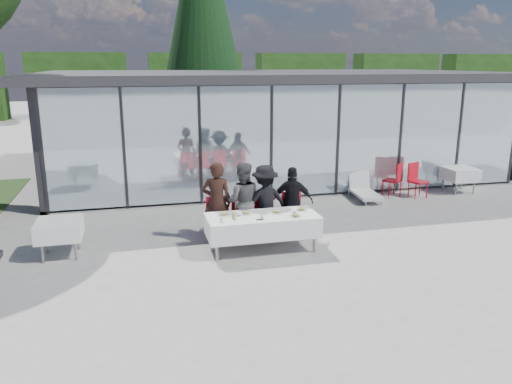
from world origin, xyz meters
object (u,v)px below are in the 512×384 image
diner_d (293,201)px  juice_bottle (234,216)px  dining_table (262,225)px  diner_chair_b (243,215)px  plate_a (224,214)px  plate_d (302,209)px  diner_chair_c (265,214)px  spare_table_left (59,230)px  plate_c (277,212)px  spare_chair_b (395,178)px  spare_chair_a (416,178)px  diner_b (242,201)px  diner_chair_a (217,217)px  diner_a (217,202)px  plate_extra (296,216)px  plate_b (246,213)px  lounger (363,190)px  conifer_tree (202,7)px  spare_table_right (460,174)px  diner_chair_d (292,212)px  diner_c (265,202)px  folded_eyeglasses (260,220)px

diner_d → juice_bottle: (-1.50, -0.89, 0.05)m
dining_table → diner_chair_b: diner_chair_b is taller
plate_a → plate_d: bearing=-1.9°
diner_chair_c → spare_table_left: (-4.22, -0.09, 0.02)m
plate_c → spare_chair_b: bearing=35.3°
plate_d → spare_chair_a: size_ratio=0.25×
diner_b → diner_chair_a: bearing=14.2°
diner_a → plate_a: bearing=107.2°
spare_chair_b → plate_extra: bearing=-140.0°
diner_b → dining_table: bearing=121.4°
diner_chair_a → spare_table_left: bearing=-178.3°
diner_chair_c → plate_b: bearing=-132.8°
spare_table_left → plate_a: bearing=-8.4°
plate_b → plate_d: size_ratio=1.00×
juice_bottle → lounger: juice_bottle is taller
dining_table → diner_chair_b: 0.79m
plate_a → conifer_tree: (1.43, 12.45, 5.21)m
plate_b → spare_table_right: bearing=23.0°
dining_table → diner_chair_a: 1.10m
diner_chair_a → diner_chair_d: size_ratio=1.00×
spare_chair_a → diner_b: bearing=-157.7°
diner_chair_b → conifer_tree: bearing=85.6°
diner_chair_a → diner_chair_c: 1.06m
spare_table_left → diner_chair_d: bearing=1.1°
diner_chair_d → conifer_tree: size_ratio=0.09×
diner_c → plate_b: bearing=41.0°
diner_chair_b → dining_table: bearing=-71.6°
diner_chair_a → plate_extra: 1.76m
diner_b → folded_eyeglasses: size_ratio=12.20×
plate_c → plate_extra: (0.29, -0.34, 0.00)m
folded_eyeglasses → spare_chair_b: size_ratio=0.14×
diner_d → juice_bottle: bearing=49.9°
diner_chair_b → spare_table_right: bearing=18.9°
spare_table_left → spare_chair_b: spare_chair_b is taller
diner_chair_c → juice_bottle: 1.27m
plate_a → conifer_tree: bearing=83.5°
dining_table → folded_eyeglasses: bearing=-114.5°
spare_chair_b → lounger: size_ratio=0.70×
dining_table → spare_chair_b: spare_chair_b is taller
diner_chair_a → plate_c: 1.34m
diner_c → folded_eyeglasses: bearing=63.3°
lounger → plate_b: bearing=-143.3°
diner_c → diner_chair_c: diner_c is taller
diner_chair_b → plate_extra: (0.86, -1.02, 0.24)m
spare_table_left → diner_c: bearing=1.4°
plate_a → diner_a: bearing=94.4°
plate_c → lounger: plate_c is taller
plate_a → plate_c: bearing=-6.0°
diner_a → conifer_tree: size_ratio=0.17×
diner_chair_d → plate_b: size_ratio=3.93×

